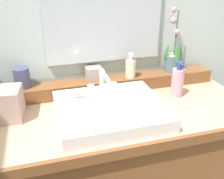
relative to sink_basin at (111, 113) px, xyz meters
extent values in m
cube|color=silver|center=(0.03, 0.44, 0.35)|extent=(3.25, 0.20, 2.50)
cube|color=tan|center=(0.03, 0.06, -0.04)|extent=(1.31, 0.55, 0.04)
cube|color=brown|center=(0.03, -0.21, -0.04)|extent=(1.31, 0.02, 0.04)
cube|color=brown|center=(0.03, 0.27, 0.01)|extent=(1.23, 0.10, 0.07)
cube|color=white|center=(0.00, 0.01, 0.01)|extent=(0.46, 0.40, 0.06)
sphere|color=white|center=(0.00, -0.01, 0.00)|extent=(0.28, 0.28, 0.28)
cylinder|color=silver|center=(0.00, 0.15, 0.09)|extent=(0.02, 0.02, 0.10)
cylinder|color=silver|center=(0.00, 0.10, 0.14)|extent=(0.02, 0.11, 0.02)
sphere|color=silver|center=(0.00, 0.15, 0.14)|extent=(0.03, 0.03, 0.03)
cylinder|color=silver|center=(-0.05, 0.15, 0.06)|extent=(0.03, 0.03, 0.04)
cylinder|color=silver|center=(0.06, 0.15, 0.06)|extent=(0.03, 0.03, 0.04)
ellipsoid|color=beige|center=(-0.13, 0.12, 0.05)|extent=(0.07, 0.04, 0.02)
cylinder|color=slate|center=(0.44, 0.28, 0.09)|extent=(0.09, 0.09, 0.09)
cylinder|color=tan|center=(0.44, 0.28, 0.13)|extent=(0.08, 0.08, 0.01)
cylinder|color=#476B38|center=(0.44, 0.28, 0.25)|extent=(0.01, 0.01, 0.24)
ellipsoid|color=#387033|center=(0.43, 0.23, 0.15)|extent=(0.03, 0.03, 0.10)
ellipsoid|color=#387033|center=(0.46, 0.25, 0.15)|extent=(0.04, 0.03, 0.07)
ellipsoid|color=#387033|center=(0.39, 0.29, 0.15)|extent=(0.03, 0.03, 0.08)
sphere|color=#CB7DB0|center=(0.43, 0.26, 0.27)|extent=(0.03, 0.03, 0.03)
sphere|color=#CB7DB0|center=(0.42, 0.29, 0.32)|extent=(0.03, 0.03, 0.03)
sphere|color=#CB7DB0|center=(0.41, 0.29, 0.37)|extent=(0.03, 0.03, 0.03)
cylinder|color=beige|center=(0.18, 0.26, 0.09)|extent=(0.05, 0.05, 0.09)
cylinder|color=silver|center=(0.18, 0.26, 0.15)|extent=(0.02, 0.02, 0.02)
cylinder|color=silver|center=(0.18, 0.26, 0.17)|extent=(0.02, 0.02, 0.02)
cylinder|color=silver|center=(0.18, 0.24, 0.17)|extent=(0.01, 0.03, 0.01)
cylinder|color=#414669|center=(-0.36, 0.28, 0.09)|extent=(0.07, 0.07, 0.10)
cube|color=gray|center=(-0.01, 0.28, 0.08)|extent=(0.08, 0.07, 0.06)
cylinder|color=pink|center=(0.38, 0.12, 0.05)|extent=(0.06, 0.06, 0.14)
cylinder|color=navy|center=(0.38, 0.12, 0.13)|extent=(0.02, 0.02, 0.02)
cylinder|color=navy|center=(0.38, 0.12, 0.14)|extent=(0.03, 0.03, 0.02)
cylinder|color=navy|center=(0.38, 0.10, 0.15)|extent=(0.01, 0.03, 0.01)
cube|color=tan|center=(-0.43, 0.12, 0.04)|extent=(0.14, 0.14, 0.14)
cube|color=silver|center=(0.06, 0.33, 0.35)|extent=(0.59, 0.02, 0.45)
camera|label=1|loc=(-0.26, -0.93, 0.57)|focal=41.68mm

